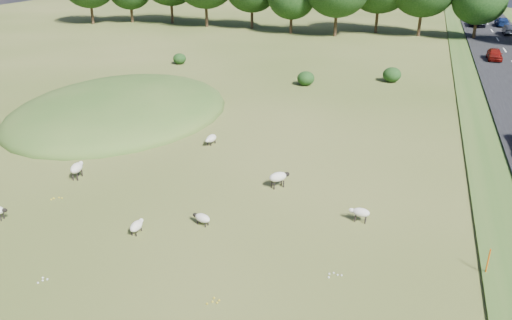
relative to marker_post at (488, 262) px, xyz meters
The scene contains 14 objects.
ground 25.92m from the marker_post, 122.05° to the left, with size 160.00×160.00×0.00m, color #3B5119.
mound 29.30m from the marker_post, 151.53° to the left, with size 16.00×20.00×4.00m, color #33561E.
shrubs 32.54m from the marker_post, 115.66° to the left, with size 24.68×6.11×1.43m.
marker_post is the anchor object (origin of this frame).
sheep_0 11.29m from the marker_post, 153.87° to the left, with size 1.15×1.15×0.90m.
sheep_1 12.48m from the marker_post, behind, with size 1.04×0.64×0.57m.
sheep_2 21.47m from the marker_post, behind, with size 0.74×1.30×0.91m.
sheep_3 15.13m from the marker_post, behind, with size 0.47×1.02×0.59m.
sheep_5 5.99m from the marker_post, 154.16° to the left, with size 1.01×0.46×0.73m.
sheep_6 18.81m from the marker_post, 149.03° to the left, with size 0.62×1.20×0.68m.
car_3 43.54m from the marker_post, 84.27° to the left, with size 1.50×3.73×1.27m, color maroon.
car_4 63.32m from the marker_post, 82.61° to the left, with size 1.47×4.21×1.39m, color black.
car_5 70.31m from the marker_post, 86.45° to the left, with size 2.34×5.07×1.41m, color black.
car_7 72.00m from the marker_post, 83.50° to the left, with size 1.87×4.60×1.33m, color navy.
Camera 1 is at (10.16, -20.72, 12.26)m, focal length 35.00 mm.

